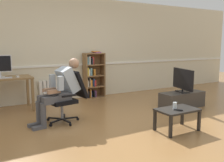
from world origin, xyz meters
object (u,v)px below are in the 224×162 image
Objects in this scene: computer_mouse at (18,77)px; tv_screen at (183,80)px; bookshelf at (93,76)px; coffee_table at (177,112)px; office_chair at (69,94)px; radiator at (54,91)px; computer_desk at (3,83)px; keyboard at (2,78)px; person_seated at (60,89)px; tv_stand at (182,100)px; spare_remote at (178,110)px; drinking_glass at (175,106)px.

tv_screen reaches higher than computer_mouse.
bookshelf is 3.11m from coffee_table.
coffee_table is at bearing 34.73° from office_chair.
tv_screen is (2.43, -2.08, 0.37)m from radiator.
bookshelf reaches higher than computer_desk.
keyboard is 4.03m from tv_screen.
computer_mouse is 1.38m from person_seated.
tv_stand is (3.39, -1.57, -0.59)m from computer_mouse.
computer_desk is 2.31m from bookshelf.
office_chair reaches higher than spare_remote.
keyboard is at bearing -176.48° from computer_mouse.
spare_remote is at bearing 36.00° from person_seated.
tv_screen is (3.39, -1.57, -0.12)m from computer_mouse.
computer_mouse is 0.14× the size of coffee_table.
computer_desk reaches higher than tv_stand.
office_chair reaches higher than tv_screen.
drinking_glass is (-1.31, -1.11, -0.20)m from tv_screen.
tv_screen reaches higher than spare_remote.
radiator is 3.22m from tv_screen.
coffee_table is at bearing -138.26° from tv_stand.
office_chair is (1.01, -1.35, -0.12)m from computer_desk.
tv_stand is at bearing 40.33° from drinking_glass.
tv_stand is 8.88× the size of drinking_glass.
tv_stand is 1.68m from coffee_table.
coffee_table is at bearing -47.18° from keyboard.
radiator reaches higher than drinking_glass.
bookshelf is 3.09m from drinking_glass.
bookshelf is 2.22m from person_seated.
radiator is at bearing 157.40° from person_seated.
tv_screen is (2.67, -0.34, 0.12)m from office_chair.
person_seated is at bearing -54.93° from keyboard.
tv_screen is at bearing -55.02° from bookshelf.
person_seated is 2.89m from tv_stand.
person_seated is (0.83, -1.38, 0.01)m from computer_desk.
office_chair is 2.05m from spare_remote.
computer_desk is 3.74m from spare_remote.
computer_mouse is at bearing -22.69° from computer_desk.
computer_mouse is at bearing -159.35° from office_chair.
keyboard reaches higher than tv_stand.
office_chair reaches higher than drinking_glass.
person_seated is at bearing 137.27° from drinking_glass.
person_seated reaches higher than tv_screen.
office_chair is at bearing 134.42° from coffee_table.
spare_remote is at bearing -70.95° from radiator.
office_chair is 0.89× the size of tv_stand.
bookshelf is 1.60× the size of tv_screen.
computer_desk is at bearing -158.58° from person_seated.
spare_remote is (2.41, -2.74, -0.37)m from keyboard.
tv_stand is 0.47m from tv_screen.
spare_remote is at bearing -50.56° from computer_desk.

